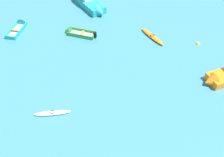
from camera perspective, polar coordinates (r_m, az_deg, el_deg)
motor_launch_turquoise_midfield_left at (r=33.28m, az=-5.03°, el=16.68°), size 5.89×5.76×2.26m
kayak_white_back_row_center at (r=20.62m, az=-13.29°, el=-7.58°), size 2.86×1.37×0.27m
rowboat_green_far_right at (r=28.59m, az=-8.47°, el=10.26°), size 3.78×1.41×1.05m
kayak_orange_near_camera at (r=28.03m, az=9.08°, el=9.35°), size 3.00×3.04×0.35m
rowboat_turquoise_far_left at (r=31.21m, az=-20.02°, el=11.11°), size 1.31×3.65×1.08m
mooring_buoy_midfield at (r=28.38m, az=18.78°, el=7.43°), size 0.44×0.44×0.44m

